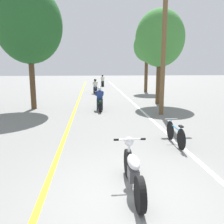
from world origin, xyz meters
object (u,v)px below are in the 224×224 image
motorcycle_rider_mid (95,88)px  motorcycle_rider_far (103,82)px  utility_pole (164,49)px  motorcycle_rider_lead (100,101)px  roadside_tree_left (29,25)px  motorcycle_foreground (133,170)px  roadside_tree_right_near (160,39)px  bicycle_parked (175,134)px  roadside_tree_right_far (147,47)px

motorcycle_rider_mid → motorcycle_rider_far: (1.05, 7.93, 0.02)m
utility_pole → motorcycle_rider_far: bearing=97.3°
motorcycle_rider_lead → motorcycle_rider_far: 16.51m
roadside_tree_left → motorcycle_rider_far: bearing=72.8°
utility_pole → motorcycle_rider_mid: utility_pole is taller
motorcycle_foreground → motorcycle_rider_lead: motorcycle_rider_lead is taller
roadside_tree_left → motorcycle_rider_mid: (3.85, 7.86, -4.31)m
roadside_tree_right_near → motorcycle_rider_lead: bearing=-153.8°
motorcycle_foreground → bicycle_parked: size_ratio=1.19×
motorcycle_rider_lead → roadside_tree_right_far: bearing=62.4°
motorcycle_foreground → utility_pole: bearing=69.5°
utility_pole → motorcycle_rider_mid: 11.12m
utility_pole → roadside_tree_right_near: 3.83m
utility_pole → motorcycle_rider_mid: (-3.36, 10.19, -2.90)m
roadside_tree_right_near → motorcycle_rider_far: roadside_tree_right_near is taller
motorcycle_foreground → bicycle_parked: (1.90, 2.78, -0.08)m
utility_pole → motorcycle_rider_lead: size_ratio=3.10×
roadside_tree_right_far → motorcycle_foreground: size_ratio=2.88×
utility_pole → roadside_tree_right_near: bearing=77.2°
utility_pole → bicycle_parked: 5.85m
roadside_tree_right_near → bicycle_parked: roadside_tree_right_near is taller
roadside_tree_right_far → motorcycle_foreground: bearing=-103.6°
utility_pole → motorcycle_foreground: 8.72m
motorcycle_foreground → motorcycle_rider_far: size_ratio=0.99×
roadside_tree_right_near → motorcycle_rider_far: size_ratio=3.00×
motorcycle_rider_lead → motorcycle_rider_mid: 8.56m
roadside_tree_right_near → roadside_tree_left: bearing=-170.8°
motorcycle_foreground → bicycle_parked: bearing=55.7°
motorcycle_rider_mid → motorcycle_rider_lead: bearing=-89.1°
roadside_tree_right_far → motorcycle_rider_mid: bearing=-171.3°
utility_pole → roadside_tree_right_near: size_ratio=1.08×
roadside_tree_right_far → motorcycle_rider_mid: (-5.01, -0.77, -3.84)m
roadside_tree_left → motorcycle_rider_lead: size_ratio=3.27×
bicycle_parked → roadside_tree_right_far: bearing=80.6°
utility_pole → roadside_tree_left: roadside_tree_left is taller
utility_pole → motorcycle_foreground: size_ratio=3.27×
roadside_tree_right_far → motorcycle_rider_far: 9.03m
roadside_tree_right_far → bicycle_parked: (-2.61, -15.84, -4.01)m
roadside_tree_right_near → motorcycle_rider_lead: 5.91m
motorcycle_rider_far → motorcycle_rider_mid: bearing=-97.6°
motorcycle_foreground → motorcycle_rider_far: motorcycle_rider_far is taller
roadside_tree_left → roadside_tree_right_near: bearing=9.2°
roadside_tree_right_far → bicycle_parked: 16.55m
utility_pole → roadside_tree_right_far: 11.12m
roadside_tree_right_near → roadside_tree_left: size_ratio=0.88×
roadside_tree_left → motorcycle_rider_far: roadside_tree_left is taller
roadside_tree_right_near → motorcycle_rider_far: 15.29m
motorcycle_rider_lead → motorcycle_rider_far: (0.92, 16.48, 0.03)m
motorcycle_foreground → motorcycle_rider_lead: bearing=92.3°
roadside_tree_right_near → roadside_tree_left: roadside_tree_left is taller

